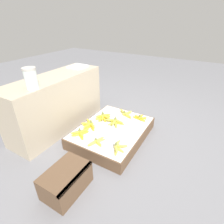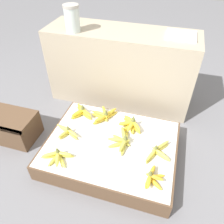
{
  "view_description": "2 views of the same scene",
  "coord_description": "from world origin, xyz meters",
  "px_view_note": "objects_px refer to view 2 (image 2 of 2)",
  "views": [
    {
      "loc": [
        -1.51,
        -0.88,
        1.33
      ],
      "look_at": [
        0.14,
        0.09,
        0.27
      ],
      "focal_mm": 28.0,
      "sensor_mm": 36.0,
      "label": 1
    },
    {
      "loc": [
        0.31,
        -1.02,
        1.38
      ],
      "look_at": [
        -0.03,
        0.11,
        0.34
      ],
      "focal_mm": 35.0,
      "sensor_mm": 36.0,
      "label": 2
    }
  ],
  "objects_px": {
    "banana_bunch_middle_left": "(67,132)",
    "wooden_crate": "(12,126)",
    "banana_bunch_middle_midright": "(122,141)",
    "foam_tray_white": "(181,35)",
    "banana_bunch_front_right": "(152,177)",
    "banana_bunch_back_midleft": "(104,115)",
    "glass_jar": "(72,18)",
    "banana_bunch_back_left": "(82,112)",
    "banana_bunch_middle_right": "(158,152)",
    "banana_bunch_back_midright": "(131,124)",
    "banana_bunch_front_left": "(58,156)"
  },
  "relations": [
    {
      "from": "banana_bunch_middle_midright",
      "to": "glass_jar",
      "type": "relative_size",
      "value": 1.2
    },
    {
      "from": "banana_bunch_back_midleft",
      "to": "banana_bunch_back_midright",
      "type": "relative_size",
      "value": 1.14
    },
    {
      "from": "banana_bunch_middle_right",
      "to": "banana_bunch_back_left",
      "type": "relative_size",
      "value": 1.29
    },
    {
      "from": "banana_bunch_back_midleft",
      "to": "banana_bunch_back_midright",
      "type": "height_order",
      "value": "banana_bunch_back_midright"
    },
    {
      "from": "glass_jar",
      "to": "banana_bunch_back_midleft",
      "type": "bearing_deg",
      "value": -44.43
    },
    {
      "from": "banana_bunch_back_left",
      "to": "glass_jar",
      "type": "xyz_separation_m",
      "value": [
        -0.18,
        0.39,
        0.62
      ]
    },
    {
      "from": "glass_jar",
      "to": "foam_tray_white",
      "type": "height_order",
      "value": "glass_jar"
    },
    {
      "from": "banana_bunch_middle_left",
      "to": "banana_bunch_back_midleft",
      "type": "xyz_separation_m",
      "value": [
        0.21,
        0.25,
        0.01
      ]
    },
    {
      "from": "banana_bunch_back_midleft",
      "to": "banana_bunch_back_midright",
      "type": "distance_m",
      "value": 0.24
    },
    {
      "from": "banana_bunch_back_left",
      "to": "foam_tray_white",
      "type": "relative_size",
      "value": 0.8
    },
    {
      "from": "glass_jar",
      "to": "banana_bunch_front_right",
      "type": "bearing_deg",
      "value": -44.51
    },
    {
      "from": "wooden_crate",
      "to": "banana_bunch_middle_midright",
      "type": "relative_size",
      "value": 1.57
    },
    {
      "from": "banana_bunch_back_midleft",
      "to": "banana_bunch_back_midright",
      "type": "xyz_separation_m",
      "value": [
        0.23,
        -0.05,
        0.0
      ]
    },
    {
      "from": "banana_bunch_back_left",
      "to": "banana_bunch_front_right",
      "type": "bearing_deg",
      "value": -33.88
    },
    {
      "from": "foam_tray_white",
      "to": "banana_bunch_back_left",
      "type": "bearing_deg",
      "value": -141.27
    },
    {
      "from": "banana_bunch_back_left",
      "to": "banana_bunch_back_midright",
      "type": "relative_size",
      "value": 0.96
    },
    {
      "from": "banana_bunch_middle_right",
      "to": "banana_bunch_back_midright",
      "type": "bearing_deg",
      "value": 139.45
    },
    {
      "from": "banana_bunch_back_midleft",
      "to": "glass_jar",
      "type": "height_order",
      "value": "glass_jar"
    },
    {
      "from": "banana_bunch_middle_left",
      "to": "wooden_crate",
      "type": "bearing_deg",
      "value": -177.19
    },
    {
      "from": "banana_bunch_middle_right",
      "to": "foam_tray_white",
      "type": "xyz_separation_m",
      "value": [
        0.01,
        0.77,
        0.53
      ]
    },
    {
      "from": "foam_tray_white",
      "to": "glass_jar",
      "type": "bearing_deg",
      "value": -169.86
    },
    {
      "from": "wooden_crate",
      "to": "banana_bunch_back_left",
      "type": "distance_m",
      "value": 0.58
    },
    {
      "from": "wooden_crate",
      "to": "glass_jar",
      "type": "height_order",
      "value": "glass_jar"
    },
    {
      "from": "banana_bunch_back_left",
      "to": "foam_tray_white",
      "type": "distance_m",
      "value": 1.01
    },
    {
      "from": "glass_jar",
      "to": "foam_tray_white",
      "type": "xyz_separation_m",
      "value": [
        0.86,
        0.15,
        -0.1
      ]
    },
    {
      "from": "banana_bunch_front_right",
      "to": "foam_tray_white",
      "type": "bearing_deg",
      "value": 89.21
    },
    {
      "from": "glass_jar",
      "to": "banana_bunch_middle_left",
      "type": "bearing_deg",
      "value": -75.49
    },
    {
      "from": "banana_bunch_front_left",
      "to": "banana_bunch_middle_right",
      "type": "bearing_deg",
      "value": 19.99
    },
    {
      "from": "banana_bunch_front_left",
      "to": "banana_bunch_middle_left",
      "type": "bearing_deg",
      "value": 99.76
    },
    {
      "from": "wooden_crate",
      "to": "banana_bunch_back_midleft",
      "type": "xyz_separation_m",
      "value": [
        0.71,
        0.28,
        0.07
      ]
    },
    {
      "from": "glass_jar",
      "to": "banana_bunch_middle_right",
      "type": "bearing_deg",
      "value": -36.09
    },
    {
      "from": "foam_tray_white",
      "to": "banana_bunch_back_midright",
      "type": "bearing_deg",
      "value": -113.46
    },
    {
      "from": "banana_bunch_back_midleft",
      "to": "foam_tray_white",
      "type": "bearing_deg",
      "value": 47.33
    },
    {
      "from": "foam_tray_white",
      "to": "banana_bunch_front_left",
      "type": "bearing_deg",
      "value": -123.05
    },
    {
      "from": "banana_bunch_middle_right",
      "to": "foam_tray_white",
      "type": "relative_size",
      "value": 1.03
    },
    {
      "from": "wooden_crate",
      "to": "banana_bunch_back_midleft",
      "type": "distance_m",
      "value": 0.76
    },
    {
      "from": "banana_bunch_back_left",
      "to": "banana_bunch_middle_midright",
      "type": "bearing_deg",
      "value": -27.33
    },
    {
      "from": "banana_bunch_middle_left",
      "to": "glass_jar",
      "type": "bearing_deg",
      "value": 104.51
    },
    {
      "from": "wooden_crate",
      "to": "banana_bunch_back_left",
      "type": "bearing_deg",
      "value": 26.86
    },
    {
      "from": "banana_bunch_middle_right",
      "to": "glass_jar",
      "type": "height_order",
      "value": "glass_jar"
    },
    {
      "from": "banana_bunch_back_midleft",
      "to": "banana_bunch_front_left",
      "type": "bearing_deg",
      "value": -109.77
    },
    {
      "from": "banana_bunch_front_left",
      "to": "banana_bunch_middle_midright",
      "type": "bearing_deg",
      "value": 33.71
    },
    {
      "from": "banana_bunch_middle_midright",
      "to": "foam_tray_white",
      "type": "height_order",
      "value": "foam_tray_white"
    },
    {
      "from": "banana_bunch_front_left",
      "to": "banana_bunch_back_midleft",
      "type": "relative_size",
      "value": 1.0
    },
    {
      "from": "banana_bunch_middle_right",
      "to": "banana_bunch_front_left",
      "type": "bearing_deg",
      "value": -160.01
    },
    {
      "from": "banana_bunch_middle_right",
      "to": "glass_jar",
      "type": "distance_m",
      "value": 1.22
    },
    {
      "from": "wooden_crate",
      "to": "banana_bunch_middle_midright",
      "type": "distance_m",
      "value": 0.93
    },
    {
      "from": "banana_bunch_front_right",
      "to": "banana_bunch_back_midleft",
      "type": "relative_size",
      "value": 0.87
    },
    {
      "from": "banana_bunch_middle_midright",
      "to": "banana_bunch_back_midright",
      "type": "relative_size",
      "value": 1.27
    },
    {
      "from": "banana_bunch_front_left",
      "to": "banana_bunch_middle_right",
      "type": "xyz_separation_m",
      "value": [
        0.65,
        0.24,
        -0.0
      ]
    }
  ]
}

